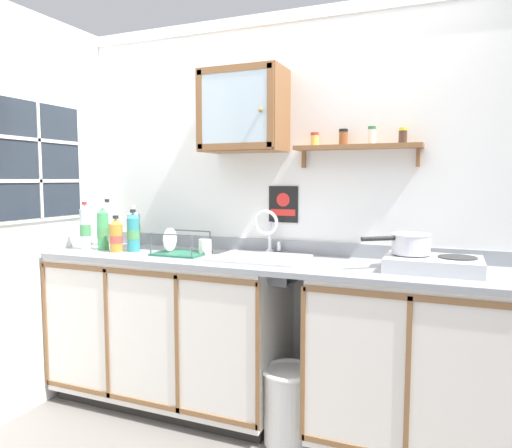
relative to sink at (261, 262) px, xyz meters
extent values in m
cube|color=white|center=(0.01, 0.28, 0.27)|extent=(3.31, 0.05, 2.41)
cube|color=white|center=(0.01, 0.25, 1.43)|extent=(3.31, 0.02, 0.05)
cube|color=black|center=(-0.60, -0.01, -0.90)|extent=(1.41, 0.53, 0.08)
cube|color=silver|center=(-0.60, -0.04, -0.43)|extent=(1.44, 0.59, 0.85)
cube|color=brown|center=(-0.60, -0.34, -0.05)|extent=(1.44, 0.01, 0.03)
cube|color=brown|center=(-0.60, -0.34, -0.81)|extent=(1.44, 0.01, 0.03)
cube|color=brown|center=(-1.33, -0.34, -0.43)|extent=(0.02, 0.01, 0.78)
cube|color=brown|center=(-0.85, -0.34, -0.43)|extent=(0.02, 0.01, 0.78)
cube|color=brown|center=(-0.36, -0.34, -0.43)|extent=(0.02, 0.01, 0.78)
cube|color=brown|center=(0.12, -0.34, -0.43)|extent=(0.02, 0.01, 0.78)
cube|color=black|center=(0.85, -0.01, -0.90)|extent=(0.97, 0.53, 0.08)
cube|color=silver|center=(0.85, -0.04, -0.43)|extent=(0.99, 0.59, 0.85)
cube|color=brown|center=(0.85, -0.34, -0.05)|extent=(0.99, 0.01, 0.03)
cube|color=brown|center=(0.36, -0.34, -0.43)|extent=(0.02, 0.01, 0.78)
cube|color=brown|center=(0.85, -0.34, -0.43)|extent=(0.02, 0.01, 0.78)
cube|color=gray|center=(0.01, -0.04, 0.01)|extent=(2.67, 0.62, 0.03)
cube|color=gray|center=(0.01, 0.25, 0.06)|extent=(2.67, 0.02, 0.08)
cube|color=silver|center=(0.00, -0.02, 0.03)|extent=(0.51, 0.41, 0.01)
cube|color=slate|center=(0.00, -0.02, -0.08)|extent=(0.44, 0.34, 0.01)
cube|color=slate|center=(0.00, 0.15, -0.03)|extent=(0.44, 0.01, 0.11)
cube|color=slate|center=(0.00, -0.19, -0.03)|extent=(0.44, 0.01, 0.11)
cylinder|color=#4C4C51|center=(0.00, -0.02, -0.09)|extent=(0.04, 0.04, 0.01)
cylinder|color=silver|center=(-0.03, 0.21, 0.03)|extent=(0.05, 0.05, 0.02)
cylinder|color=silver|center=(-0.03, 0.21, 0.13)|extent=(0.02, 0.02, 0.17)
torus|color=silver|center=(-0.03, 0.14, 0.22)|extent=(0.15, 0.02, 0.15)
cylinder|color=silver|center=(0.03, 0.21, 0.07)|extent=(0.02, 0.02, 0.06)
cube|color=silver|center=(0.93, -0.03, 0.06)|extent=(0.46, 0.32, 0.07)
cylinder|color=#2D2D2D|center=(0.82, -0.01, 0.09)|extent=(0.18, 0.18, 0.01)
cylinder|color=#2D2D2D|center=(1.04, -0.01, 0.09)|extent=(0.18, 0.18, 0.01)
cylinder|color=black|center=(0.82, -0.18, 0.06)|extent=(0.03, 0.02, 0.03)
cylinder|color=black|center=(1.04, -0.18, 0.06)|extent=(0.03, 0.02, 0.03)
cylinder|color=silver|center=(0.82, -0.01, 0.15)|extent=(0.19, 0.19, 0.10)
torus|color=silver|center=(0.82, -0.01, 0.20)|extent=(0.20, 0.20, 0.01)
cylinder|color=black|center=(0.67, -0.12, 0.18)|extent=(0.16, 0.12, 0.02)
cylinder|color=gold|center=(-0.94, -0.11, 0.11)|extent=(0.08, 0.08, 0.17)
cone|color=gold|center=(-0.94, -0.11, 0.21)|extent=(0.08, 0.08, 0.04)
cylinder|color=#262626|center=(-0.94, -0.11, 0.24)|extent=(0.04, 0.04, 0.02)
cylinder|color=#D84C3F|center=(-0.94, -0.11, 0.10)|extent=(0.08, 0.08, 0.05)
cylinder|color=#8CB7E0|center=(-0.92, 0.05, 0.13)|extent=(0.08, 0.08, 0.23)
cone|color=#8CB7E0|center=(-0.92, 0.05, 0.27)|extent=(0.08, 0.08, 0.04)
cylinder|color=white|center=(-0.92, 0.05, 0.29)|extent=(0.04, 0.04, 0.02)
cylinder|color=#4C9959|center=(-0.92, 0.05, 0.15)|extent=(0.08, 0.08, 0.06)
cylinder|color=#4CB266|center=(-1.07, -0.08, 0.14)|extent=(0.07, 0.07, 0.24)
cone|color=#4CB266|center=(-1.07, -0.08, 0.28)|extent=(0.07, 0.07, 0.03)
cylinder|color=white|center=(-1.07, -0.08, 0.30)|extent=(0.03, 0.03, 0.02)
cylinder|color=#4C9959|center=(-1.07, -0.08, 0.13)|extent=(0.07, 0.07, 0.07)
cylinder|color=white|center=(-1.16, 0.08, 0.16)|extent=(0.07, 0.07, 0.27)
cone|color=white|center=(-1.16, 0.08, 0.31)|extent=(0.07, 0.07, 0.03)
cylinder|color=#262626|center=(-1.16, 0.08, 0.33)|extent=(0.03, 0.03, 0.02)
cylinder|color=#D84C3F|center=(-1.16, 0.08, 0.14)|extent=(0.07, 0.07, 0.08)
cylinder|color=silver|center=(-1.18, -0.11, 0.15)|extent=(0.07, 0.07, 0.26)
cone|color=silver|center=(-1.18, -0.11, 0.30)|extent=(0.06, 0.06, 0.03)
cylinder|color=red|center=(-1.18, -0.11, 0.32)|extent=(0.03, 0.03, 0.02)
cylinder|color=#4C9959|center=(-1.18, -0.11, 0.15)|extent=(0.07, 0.07, 0.07)
cylinder|color=teal|center=(-0.85, -0.06, 0.13)|extent=(0.08, 0.08, 0.21)
cone|color=teal|center=(-0.85, -0.06, 0.25)|extent=(0.07, 0.07, 0.03)
cylinder|color=#262626|center=(-0.85, -0.06, 0.28)|extent=(0.03, 0.03, 0.02)
cylinder|color=#4C9959|center=(-0.85, -0.06, 0.13)|extent=(0.08, 0.08, 0.06)
cube|color=#26664C|center=(-0.50, -0.06, 0.03)|extent=(0.30, 0.24, 0.01)
cylinder|color=#4C4F54|center=(-0.64, -0.17, 0.09)|extent=(0.01, 0.01, 0.12)
cylinder|color=#4C4F54|center=(-0.36, -0.17, 0.09)|extent=(0.01, 0.01, 0.12)
cylinder|color=#4C4F54|center=(-0.64, 0.05, 0.09)|extent=(0.01, 0.01, 0.12)
cylinder|color=#4C4F54|center=(-0.36, 0.05, 0.09)|extent=(0.01, 0.01, 0.12)
cylinder|color=#4C4F54|center=(-0.50, -0.17, 0.16)|extent=(0.28, 0.01, 0.01)
cylinder|color=#4C4F54|center=(-0.50, 0.05, 0.16)|extent=(0.28, 0.01, 0.01)
cylinder|color=white|center=(-0.58, -0.06, 0.11)|extent=(0.01, 0.14, 0.14)
cylinder|color=white|center=(-0.37, 0.00, 0.07)|extent=(0.08, 0.08, 0.09)
torus|color=white|center=(-0.35, -0.04, 0.07)|extent=(0.03, 0.06, 0.06)
cube|color=brown|center=(-0.16, 0.12, 0.88)|extent=(0.50, 0.27, 0.48)
cube|color=silver|center=(-0.16, -0.02, 0.88)|extent=(0.41, 0.01, 0.40)
cube|color=brown|center=(-0.39, -0.02, 0.88)|extent=(0.04, 0.01, 0.46)
cube|color=brown|center=(0.06, -0.02, 0.88)|extent=(0.04, 0.01, 0.46)
cube|color=brown|center=(-0.16, -0.02, 1.10)|extent=(0.47, 0.01, 0.04)
cube|color=brown|center=(-0.16, -0.02, 0.66)|extent=(0.47, 0.01, 0.04)
sphere|color=olive|center=(0.01, -0.04, 0.86)|extent=(0.02, 0.02, 0.02)
cube|color=brown|center=(0.50, 0.19, 0.66)|extent=(0.71, 0.14, 0.02)
cube|color=brown|center=(0.18, 0.24, 0.59)|extent=(0.02, 0.03, 0.10)
cube|color=brown|center=(0.83, 0.24, 0.59)|extent=(0.02, 0.03, 0.10)
cylinder|color=#E0C659|center=(0.26, 0.18, 0.70)|extent=(0.05, 0.05, 0.06)
cylinder|color=red|center=(0.26, 0.18, 0.74)|extent=(0.05, 0.05, 0.02)
cylinder|color=brown|center=(0.42, 0.20, 0.71)|extent=(0.05, 0.05, 0.08)
cylinder|color=black|center=(0.42, 0.20, 0.75)|extent=(0.05, 0.05, 0.02)
cylinder|color=silver|center=(0.58, 0.19, 0.71)|extent=(0.04, 0.04, 0.08)
cylinder|color=#33723F|center=(0.58, 0.19, 0.76)|extent=(0.04, 0.04, 0.02)
cylinder|color=#4C3326|center=(0.75, 0.18, 0.70)|extent=(0.04, 0.04, 0.07)
cylinder|color=yellow|center=(0.75, 0.18, 0.74)|extent=(0.05, 0.05, 0.02)
cube|color=black|center=(0.05, 0.25, 0.32)|extent=(0.19, 0.01, 0.22)
cube|color=red|center=(0.05, 0.25, 0.27)|extent=(0.16, 0.00, 0.04)
cylinder|color=red|center=(0.05, 0.25, 0.35)|extent=(0.08, 0.00, 0.08)
cube|color=#262D38|center=(-1.33, -0.32, 0.59)|extent=(0.01, 0.66, 0.70)
cube|color=white|center=(-1.34, -0.32, 0.59)|extent=(0.02, 0.70, 0.74)
cube|color=white|center=(-1.33, -0.32, 0.59)|extent=(0.01, 0.02, 0.70)
cube|color=white|center=(-1.33, -0.32, 0.47)|extent=(0.01, 0.66, 0.02)
cube|color=white|center=(-1.33, -0.32, 0.71)|extent=(0.01, 0.66, 0.02)
cylinder|color=silver|center=(0.24, -0.19, -0.74)|extent=(0.27, 0.27, 0.40)
torus|color=white|center=(0.24, -0.19, -0.54)|extent=(0.30, 0.30, 0.03)
camera|label=1|loc=(1.01, -2.51, 0.47)|focal=33.30mm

